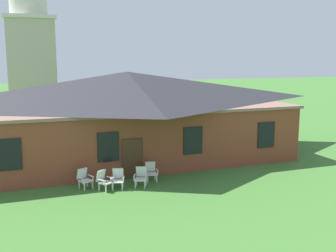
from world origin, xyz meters
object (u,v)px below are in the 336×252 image
(lawn_chair_left_end, at_px, (118,178))
(lawn_chair_near_door, at_px, (104,180))
(lawn_chair_by_porch, at_px, (84,178))
(lawn_chair_middle, at_px, (141,176))
(lawn_chair_right_end, at_px, (151,171))

(lawn_chair_left_end, bearing_deg, lawn_chair_near_door, -177.99)
(lawn_chair_by_porch, relative_size, lawn_chair_near_door, 1.00)
(lawn_chair_left_end, distance_m, lawn_chair_middle, 1.13)
(lawn_chair_middle, height_order, lawn_chair_right_end, same)
(lawn_chair_by_porch, distance_m, lawn_chair_middle, 2.71)
(lawn_chair_by_porch, bearing_deg, lawn_chair_left_end, -21.63)
(lawn_chair_by_porch, distance_m, lawn_chair_left_end, 1.61)
(lawn_chair_by_porch, height_order, lawn_chair_near_door, same)
(lawn_chair_middle, bearing_deg, lawn_chair_right_end, 44.17)
(lawn_chair_by_porch, bearing_deg, lawn_chair_near_door, -37.01)
(lawn_chair_by_porch, relative_size, lawn_chair_left_end, 1.00)
(lawn_chair_near_door, relative_size, lawn_chair_left_end, 1.00)
(lawn_chair_near_door, distance_m, lawn_chair_right_end, 2.63)
(lawn_chair_by_porch, relative_size, lawn_chair_right_end, 1.00)
(lawn_chair_by_porch, distance_m, lawn_chair_right_end, 3.37)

